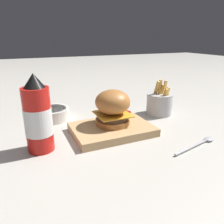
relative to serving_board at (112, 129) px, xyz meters
The scene contains 8 objects.
ground_plane 0.05m from the serving_board, 108.47° to the right, with size 6.00×6.00×0.00m, color #B7B2A8.
serving_board is the anchor object (origin of this frame).
burger 0.08m from the serving_board, 58.39° to the left, with size 0.12×0.12×0.12m.
ketchup_bottle 0.25m from the serving_board, behind, with size 0.08×0.08×0.23m.
fries_basket 0.28m from the serving_board, 20.13° to the left, with size 0.11×0.11×0.15m.
side_bowl 0.28m from the serving_board, 127.22° to the left, with size 0.14×0.14×0.05m.
spoon 0.29m from the serving_board, 40.55° to the right, with size 0.18×0.06×0.01m.
ketchup_puddle 0.22m from the serving_board, 51.10° to the left, with size 0.06×0.06×0.00m.
Camera 1 is at (-0.26, -0.58, 0.32)m, focal length 35.00 mm.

